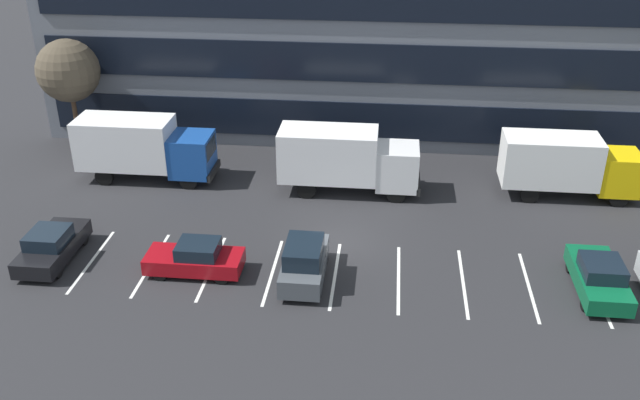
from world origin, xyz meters
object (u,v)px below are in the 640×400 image
object	(u,v)px
box_truck_yellow	(567,164)
box_truck_blue	(143,146)
sedan_black	(52,246)
bare_tree	(68,71)
sedan_maroon	(195,259)
sedan_forest	(599,277)
box_truck_white	(346,158)
suv_charcoal	(304,262)

from	to	relation	value
box_truck_yellow	box_truck_blue	xyz separation A→B (m)	(-23.18, -0.23, 0.10)
sedan_black	bare_tree	distance (m)	13.90
box_truck_blue	sedan_maroon	bearing A→B (deg)	-59.83
sedan_forest	sedan_black	world-z (taller)	sedan_forest
sedan_forest	box_truck_blue	bearing A→B (deg)	158.37
box_truck_blue	bare_tree	distance (m)	7.18
box_truck_blue	sedan_forest	bearing A→B (deg)	-21.63
box_truck_yellow	sedan_forest	world-z (taller)	box_truck_yellow
sedan_black	bare_tree	size ratio (longest dim) A/B	0.64
box_truck_white	bare_tree	bearing A→B (deg)	166.62
box_truck_white	box_truck_blue	distance (m)	11.44
box_truck_yellow	sedan_maroon	world-z (taller)	box_truck_yellow
bare_tree	suv_charcoal	bearing A→B (deg)	-39.54
suv_charcoal	sedan_forest	world-z (taller)	suv_charcoal
sedan_forest	bare_tree	world-z (taller)	bare_tree
suv_charcoal	box_truck_white	bearing A→B (deg)	82.72
sedan_forest	sedan_black	xyz separation A→B (m)	(-24.11, 0.03, -0.00)
sedan_maroon	sedan_forest	bearing A→B (deg)	1.03
box_truck_white	sedan_forest	bearing A→B (deg)	-37.14
sedan_forest	sedan_maroon	bearing A→B (deg)	-178.97
box_truck_yellow	box_truck_white	bearing A→B (deg)	-176.71
box_truck_yellow	sedan_black	xyz separation A→B (m)	(-24.52, -9.23, -1.15)
box_truck_yellow	sedan_maroon	xyz separation A→B (m)	(-17.75, -9.57, -1.18)
sedan_forest	sedan_maroon	xyz separation A→B (m)	(-17.34, -0.31, -0.03)
suv_charcoal	sedan_black	world-z (taller)	suv_charcoal
box_truck_white	sedan_black	size ratio (longest dim) A/B	1.72
sedan_black	bare_tree	bearing A→B (deg)	107.95
bare_tree	sedan_black	bearing A→B (deg)	-72.05
suv_charcoal	box_truck_blue	bearing A→B (deg)	137.61
box_truck_blue	bare_tree	world-z (taller)	bare_tree
suv_charcoal	sedan_maroon	distance (m)	4.86
sedan_black	sedan_maroon	distance (m)	6.78
sedan_black	sedan_forest	bearing A→B (deg)	-0.08
sedan_maroon	bare_tree	world-z (taller)	bare_tree
sedan_forest	bare_tree	bearing A→B (deg)	155.92
suv_charcoal	sedan_maroon	world-z (taller)	suv_charcoal
suv_charcoal	sedan_black	distance (m)	11.64
box_truck_white	suv_charcoal	distance (m)	9.09
box_truck_white	box_truck_blue	xyz separation A→B (m)	(-11.43, 0.44, 0.01)
box_truck_white	sedan_maroon	bearing A→B (deg)	-124.00
box_truck_blue	box_truck_white	bearing A→B (deg)	-2.21
box_truck_white	sedan_maroon	world-z (taller)	box_truck_white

